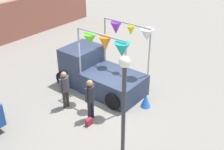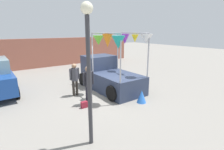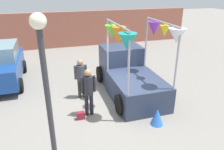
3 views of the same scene
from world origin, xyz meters
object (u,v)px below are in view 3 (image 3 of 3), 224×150
(parked_car, at_px, (1,64))
(street_lamp, at_px, (46,82))
(vendor_truck, at_px, (128,72))
(folded_kite_bundle_azure, at_px, (157,117))
(person_customer, at_px, (88,88))
(handbag, at_px, (81,116))
(person_vendor, at_px, (81,75))

(parked_car, height_order, street_lamp, street_lamp)
(vendor_truck, xyz_separation_m, parked_car, (-5.43, 2.58, 0.03))
(vendor_truck, bearing_deg, street_lamp, -130.43)
(vendor_truck, bearing_deg, folded_kite_bundle_azure, -89.13)
(person_customer, xyz_separation_m, handbag, (-0.35, -0.20, -0.95))
(handbag, xyz_separation_m, street_lamp, (-0.97, -2.34, 2.46))
(vendor_truck, bearing_deg, person_customer, -145.39)
(vendor_truck, height_order, handbag, vendor_truck)
(handbag, xyz_separation_m, folded_kite_bundle_azure, (2.43, -1.07, 0.16))
(folded_kite_bundle_azure, bearing_deg, person_vendor, 128.56)
(parked_car, relative_size, person_vendor, 2.36)
(person_customer, distance_m, handbag, 1.03)
(parked_car, height_order, person_vendor, parked_car)
(person_vendor, height_order, folded_kite_bundle_azure, person_vendor)
(person_customer, distance_m, street_lamp, 3.24)
(person_customer, height_order, person_vendor, person_customer)
(vendor_truck, distance_m, person_vendor, 2.08)
(person_vendor, xyz_separation_m, handbag, (-0.31, -1.59, -0.88))
(handbag, height_order, street_lamp, street_lamp)
(handbag, bearing_deg, person_vendor, 78.94)
(person_customer, height_order, handbag, person_customer)
(person_customer, distance_m, folded_kite_bundle_azure, 2.56)
(vendor_truck, height_order, folded_kite_bundle_azure, vendor_truck)
(vendor_truck, relative_size, person_customer, 2.36)
(handbag, bearing_deg, folded_kite_bundle_azure, -23.75)
(parked_car, bearing_deg, person_vendor, -37.78)
(street_lamp, bearing_deg, person_customer, 62.49)
(handbag, relative_size, folded_kite_bundle_azure, 0.47)
(person_customer, height_order, street_lamp, street_lamp)
(person_vendor, bearing_deg, folded_kite_bundle_azure, -51.44)
(person_customer, relative_size, folded_kite_bundle_azure, 2.97)
(person_vendor, relative_size, folded_kite_bundle_azure, 2.82)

